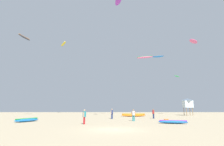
{
  "coord_description": "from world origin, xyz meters",
  "views": [
    {
      "loc": [
        -0.13,
        -15.8,
        1.88
      ],
      "look_at": [
        0.0,
        15.17,
        8.09
      ],
      "focal_mm": 27.8,
      "sensor_mm": 36.0,
      "label": 1
    }
  ],
  "objects_px": {
    "person_left": "(133,114)",
    "kite_aloft_6": "(158,57)",
    "kite_aloft_3": "(63,44)",
    "kite_aloft_2": "(193,41)",
    "person_right": "(153,113)",
    "cooler_box": "(165,120)",
    "kite_aloft_4": "(176,76)",
    "person_foreground": "(84,116)",
    "lifeguard_tower": "(187,103)",
    "kite_aloft_0": "(144,57)",
    "kite_grounded_near": "(172,122)",
    "person_midground": "(111,113)",
    "kite_aloft_1": "(118,0)",
    "kite_aloft_5": "(23,37)",
    "kite_grounded_mid": "(26,120)",
    "kite_grounded_far": "(133,115)"
  },
  "relations": [
    {
      "from": "kite_grounded_far",
      "to": "kite_aloft_1",
      "type": "bearing_deg",
      "value": -118.08
    },
    {
      "from": "person_right",
      "to": "kite_aloft_4",
      "type": "height_order",
      "value": "kite_aloft_4"
    },
    {
      "from": "kite_grounded_near",
      "to": "kite_aloft_1",
      "type": "xyz_separation_m",
      "value": [
        -5.92,
        10.91,
        23.81
      ]
    },
    {
      "from": "person_left",
      "to": "kite_aloft_2",
      "type": "relative_size",
      "value": 0.45
    },
    {
      "from": "lifeguard_tower",
      "to": "kite_aloft_4",
      "type": "distance_m",
      "value": 8.97
    },
    {
      "from": "person_midground",
      "to": "kite_aloft_1",
      "type": "distance_m",
      "value": 23.13
    },
    {
      "from": "person_midground",
      "to": "kite_grounded_far",
      "type": "xyz_separation_m",
      "value": [
        4.65,
        8.06,
        -0.68
      ]
    },
    {
      "from": "person_midground",
      "to": "lifeguard_tower",
      "type": "height_order",
      "value": "lifeguard_tower"
    },
    {
      "from": "kite_grounded_mid",
      "to": "lifeguard_tower",
      "type": "distance_m",
      "value": 35.89
    },
    {
      "from": "person_left",
      "to": "kite_aloft_5",
      "type": "distance_m",
      "value": 32.3
    },
    {
      "from": "kite_grounded_near",
      "to": "kite_aloft_6",
      "type": "relative_size",
      "value": 0.9
    },
    {
      "from": "person_left",
      "to": "kite_aloft_1",
      "type": "bearing_deg",
      "value": -155.06
    },
    {
      "from": "kite_aloft_1",
      "to": "kite_aloft_3",
      "type": "distance_m",
      "value": 27.27
    },
    {
      "from": "kite_aloft_1",
      "to": "kite_aloft_6",
      "type": "distance_m",
      "value": 29.35
    },
    {
      "from": "kite_grounded_far",
      "to": "kite_aloft_3",
      "type": "xyz_separation_m",
      "value": [
        -20.5,
        14.96,
        21.96
      ]
    },
    {
      "from": "person_foreground",
      "to": "person_right",
      "type": "xyz_separation_m",
      "value": [
        10.58,
        10.71,
        -0.01
      ]
    },
    {
      "from": "person_right",
      "to": "kite_aloft_3",
      "type": "height_order",
      "value": "kite_aloft_3"
    },
    {
      "from": "kite_aloft_5",
      "to": "kite_aloft_6",
      "type": "distance_m",
      "value": 41.35
    },
    {
      "from": "lifeguard_tower",
      "to": "kite_aloft_0",
      "type": "bearing_deg",
      "value": 168.64
    },
    {
      "from": "person_foreground",
      "to": "person_left",
      "type": "relative_size",
      "value": 1.01
    },
    {
      "from": "person_right",
      "to": "kite_aloft_5",
      "type": "distance_m",
      "value": 33.83
    },
    {
      "from": "kite_aloft_3",
      "to": "kite_aloft_5",
      "type": "height_order",
      "value": "kite_aloft_3"
    },
    {
      "from": "cooler_box",
      "to": "kite_aloft_0",
      "type": "xyz_separation_m",
      "value": [
        1.25,
        20.24,
        15.2
      ]
    },
    {
      "from": "kite_grounded_near",
      "to": "kite_aloft_3",
      "type": "bearing_deg",
      "value": 125.93
    },
    {
      "from": "kite_aloft_0",
      "to": "kite_aloft_2",
      "type": "xyz_separation_m",
      "value": [
        12.76,
        -2.05,
        3.8
      ]
    },
    {
      "from": "kite_aloft_0",
      "to": "kite_aloft_3",
      "type": "relative_size",
      "value": 1.01
    },
    {
      "from": "person_midground",
      "to": "kite_grounded_near",
      "type": "xyz_separation_m",
      "value": [
        7.32,
        -8.95,
        -0.8
      ]
    },
    {
      "from": "kite_aloft_3",
      "to": "kite_aloft_2",
      "type": "bearing_deg",
      "value": -15.12
    },
    {
      "from": "person_left",
      "to": "kite_aloft_3",
      "type": "bearing_deg",
      "value": -134.66
    },
    {
      "from": "person_foreground",
      "to": "lifeguard_tower",
      "type": "height_order",
      "value": "lifeguard_tower"
    },
    {
      "from": "kite_grounded_mid",
      "to": "lifeguard_tower",
      "type": "height_order",
      "value": "lifeguard_tower"
    },
    {
      "from": "kite_aloft_4",
      "to": "kite_aloft_5",
      "type": "height_order",
      "value": "kite_aloft_5"
    },
    {
      "from": "person_midground",
      "to": "kite_aloft_4",
      "type": "distance_m",
      "value": 27.35
    },
    {
      "from": "person_right",
      "to": "kite_grounded_near",
      "type": "height_order",
      "value": "person_right"
    },
    {
      "from": "person_right",
      "to": "kite_aloft_6",
      "type": "xyz_separation_m",
      "value": [
        8.62,
        25.96,
        18.24
      ]
    },
    {
      "from": "kite_aloft_2",
      "to": "kite_aloft_6",
      "type": "relative_size",
      "value": 0.93
    },
    {
      "from": "kite_grounded_near",
      "to": "kite_aloft_4",
      "type": "xyz_separation_m",
      "value": [
        11.1,
        26.73,
        10.41
      ]
    },
    {
      "from": "cooler_box",
      "to": "kite_aloft_4",
      "type": "bearing_deg",
      "value": 64.97
    },
    {
      "from": "lifeguard_tower",
      "to": "kite_aloft_2",
      "type": "height_order",
      "value": "kite_aloft_2"
    },
    {
      "from": "kite_aloft_1",
      "to": "kite_aloft_3",
      "type": "bearing_deg",
      "value": 129.31
    },
    {
      "from": "person_left",
      "to": "kite_aloft_2",
      "type": "xyz_separation_m",
      "value": [
        18.56,
        17.85,
        18.19
      ]
    },
    {
      "from": "kite_aloft_1",
      "to": "kite_aloft_5",
      "type": "relative_size",
      "value": 1.15
    },
    {
      "from": "kite_aloft_3",
      "to": "kite_aloft_6",
      "type": "distance_m",
      "value": 32.21
    },
    {
      "from": "kite_grounded_near",
      "to": "kite_aloft_6",
      "type": "xyz_separation_m",
      "value": [
        8.65,
        35.93,
        19.01
      ]
    },
    {
      "from": "kite_aloft_2",
      "to": "kite_aloft_5",
      "type": "distance_m",
      "value": 42.74
    },
    {
      "from": "person_midground",
      "to": "kite_aloft_3",
      "type": "bearing_deg",
      "value": -11.67
    },
    {
      "from": "person_left",
      "to": "kite_aloft_5",
      "type": "xyz_separation_m",
      "value": [
        -23.91,
        13.12,
        17.3
      ]
    },
    {
      "from": "lifeguard_tower",
      "to": "kite_aloft_1",
      "type": "distance_m",
      "value": 29.31
    },
    {
      "from": "kite_aloft_4",
      "to": "kite_aloft_3",
      "type": "bearing_deg",
      "value": 171.32
    },
    {
      "from": "person_left",
      "to": "kite_aloft_6",
      "type": "distance_m",
      "value": 38.97
    }
  ]
}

